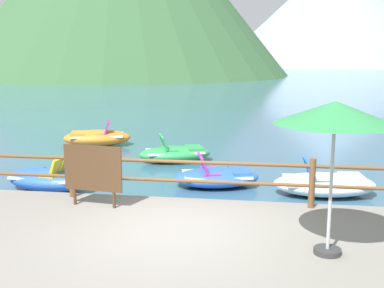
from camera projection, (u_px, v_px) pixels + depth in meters
The scene contains 10 objects.
ground_plane at pixel (249, 87), 46.88m from camera, with size 200.00×200.00×0.00m, color #38607A.
dock_railing at pixel (187, 173), 9.35m from camera, with size 23.92×0.12×0.95m.
sign_board at pixel (93, 169), 9.05m from camera, with size 1.18×0.19×1.19m.
beach_umbrella at pixel (335, 115), 6.64m from camera, with size 1.70×1.70×2.24m.
pedal_boat_0 at pixel (49, 179), 11.65m from camera, with size 2.33×1.42×0.86m.
pedal_boat_1 at pixel (175, 153), 14.72m from camera, with size 2.47×1.83×0.83m.
pedal_boat_2 at pixel (217, 177), 11.98m from camera, with size 2.37×1.72×0.81m.
pedal_boat_4 at pixel (97, 137), 17.18m from camera, with size 2.63×1.90×0.90m.
pedal_boat_5 at pixel (325, 184), 11.25m from camera, with size 2.49×1.53×0.84m.
distant_peak at pixel (334, 11), 121.01m from camera, with size 58.93×58.93×27.09m, color #93A3B7.
Camera 1 is at (1.44, -7.41, 3.30)m, focal length 44.83 mm.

